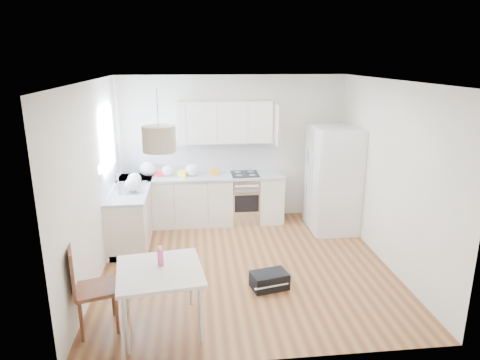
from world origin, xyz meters
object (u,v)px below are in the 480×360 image
(refrigerator, at_px, (334,179))
(dining_table, at_px, (160,276))
(dining_chair, at_px, (96,287))
(gym_bag, at_px, (269,280))

(refrigerator, xyz_separation_m, dining_table, (-2.86, -2.68, -0.27))
(dining_chair, distance_m, gym_bag, 2.24)
(dining_table, bearing_deg, dining_chair, 167.17)
(gym_bag, bearing_deg, refrigerator, 39.96)
(refrigerator, bearing_deg, dining_table, -137.29)
(refrigerator, height_order, gym_bag, refrigerator)
(refrigerator, relative_size, dining_chair, 1.75)
(dining_chair, bearing_deg, refrigerator, 19.89)
(dining_chair, relative_size, gym_bag, 2.21)
(refrigerator, relative_size, gym_bag, 3.88)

